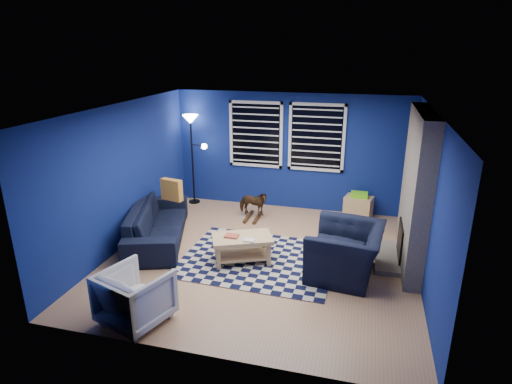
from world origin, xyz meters
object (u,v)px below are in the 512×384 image
at_px(tv, 414,158).
at_px(rocking_horse, 253,203).
at_px(coffee_table, 242,244).
at_px(cabinet, 358,207).
at_px(armchair_big, 346,251).
at_px(floor_lamp, 192,132).
at_px(sofa, 157,223).
at_px(armchair_bent, 135,297).

height_order(tv, rocking_horse, tv).
relative_size(coffee_table, cabinet, 1.78).
xyz_separation_m(armchair_big, floor_lamp, (-3.51, 2.44, 1.24)).
bearing_deg(cabinet, sofa, -136.57).
relative_size(tv, armchair_bent, 1.25).
bearing_deg(floor_lamp, rocking_horse, -21.53).
bearing_deg(armchair_bent, coffee_table, -95.84).
relative_size(armchair_big, rocking_horse, 1.94).
xyz_separation_m(sofa, armchair_big, (3.40, -0.41, 0.06)).
relative_size(sofa, armchair_bent, 2.87).
bearing_deg(sofa, rocking_horse, -63.76).
bearing_deg(tv, sofa, -158.24).
xyz_separation_m(sofa, armchair_bent, (0.87, -2.32, 0.03)).
relative_size(rocking_horse, coffee_table, 0.57).
xyz_separation_m(armchair_bent, coffee_table, (0.87, 1.89, -0.03)).
height_order(sofa, rocking_horse, sofa).
xyz_separation_m(cabinet, floor_lamp, (-3.63, -0.00, 1.39)).
bearing_deg(tv, cabinet, 165.14).
distance_m(armchair_big, floor_lamp, 4.45).
bearing_deg(cabinet, rocking_horse, -150.41).
xyz_separation_m(coffee_table, floor_lamp, (-1.84, 2.46, 1.30)).
bearing_deg(armchair_big, cabinet, -176.54).
height_order(tv, coffee_table, tv).
distance_m(sofa, rocking_horse, 2.02).
relative_size(sofa, rocking_horse, 3.65).
distance_m(armchair_bent, coffee_table, 2.08).
height_order(tv, armchair_big, tv).
height_order(sofa, cabinet, sofa).
relative_size(sofa, cabinet, 3.70).
distance_m(armchair_bent, floor_lamp, 4.63).
height_order(sofa, floor_lamp, floor_lamp).
distance_m(tv, armchair_big, 2.64).
bearing_deg(tv, floor_lamp, 176.92).
bearing_deg(sofa, armchair_big, -115.70).
bearing_deg(coffee_table, floor_lamp, 126.86).
bearing_deg(floor_lamp, armchair_bent, -77.36).
distance_m(armchair_big, armchair_bent, 3.17).
bearing_deg(floor_lamp, sofa, -87.00).
relative_size(rocking_horse, floor_lamp, 0.32).
xyz_separation_m(sofa, coffee_table, (1.74, -0.43, -0.00)).
height_order(armchair_bent, floor_lamp, floor_lamp).
xyz_separation_m(armchair_bent, cabinet, (2.66, 4.35, -0.12)).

